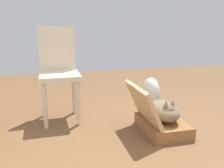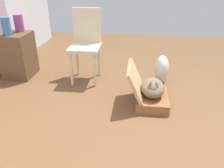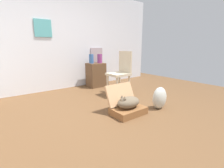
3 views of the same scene
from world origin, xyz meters
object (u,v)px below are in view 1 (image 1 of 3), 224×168
Objects in this scene: cat at (163,111)px; plastic_bag_white at (151,94)px; suitcase_base at (162,125)px; chair at (59,70)px.

plastic_bag_white is at bearing -13.19° from cat.
cat reaches higher than suitcase_base.
suitcase_base is 0.56× the size of chair.
plastic_bag_white is 0.40× the size of chair.
suitcase_base is 1.40× the size of plastic_bag_white.
suitcase_base is 0.16m from cat.
plastic_bag_white is (0.64, -0.15, -0.01)m from cat.
suitcase_base is 1.25m from chair.
plastic_bag_white is at bearing -13.31° from suitcase_base.
cat is at bearing -35.28° from chair.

